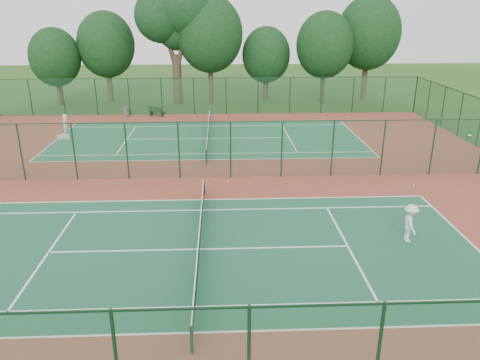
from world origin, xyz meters
The scene contains 18 objects.
ground centered at (0.00, 0.00, 0.00)m, with size 120.00×120.00×0.00m, color #285119.
red_pad centered at (0.00, 0.00, 0.01)m, with size 40.00×36.00×0.01m, color brown.
court_near centered at (0.00, -9.00, 0.01)m, with size 23.77×10.97×0.01m, color #1B5738.
court_far centered at (0.00, 9.00, 0.01)m, with size 23.77×10.97×0.01m, color #206742.
fence_north centered at (0.00, 18.00, 1.76)m, with size 40.00×0.09×3.50m.
fence_divider centered at (0.00, 0.00, 1.76)m, with size 40.00×0.09×3.50m.
tennis_net_near centered at (0.00, -9.00, 0.54)m, with size 0.10×12.90×0.97m.
tennis_net_far centered at (0.00, 9.00, 0.54)m, with size 0.10×12.90×0.97m.
player_near centered at (9.20, -8.62, 0.89)m, with size 1.12×0.64×1.73m, color silver.
player_far centered at (-11.38, 10.09, 0.92)m, with size 0.65×0.43×1.80m, color white.
trash_bin centered at (-7.93, 17.16, 0.50)m, with size 0.54×0.54×0.97m, color slate.
bench centered at (-5.10, 17.23, 0.49)m, with size 1.57×1.04×0.94m.
kit_bag centered at (-11.39, 9.40, 0.18)m, with size 0.90×0.34×0.34m, color silver.
stray_ball_a centered at (1.37, -0.93, 0.05)m, with size 0.08×0.08×0.08m, color #C4E435.
stray_ball_b centered at (3.01, -0.25, 0.04)m, with size 0.07×0.07×0.07m, color gold.
stray_ball_c centered at (0.53, -0.69, 0.04)m, with size 0.07×0.07×0.07m, color yellow.
big_tree centered at (-3.43, 23.60, 8.97)m, with size 8.25×6.04×12.67m.
evergreen_row centered at (0.50, 24.25, 0.00)m, with size 39.00×5.00×12.00m, color black, non-canonical shape.
Camera 1 is at (0.95, -26.79, 9.77)m, focal length 35.00 mm.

